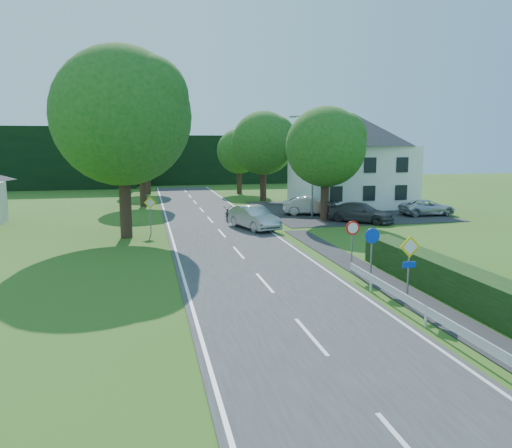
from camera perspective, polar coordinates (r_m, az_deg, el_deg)
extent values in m
cube|color=#333335|center=(28.62, -2.74, -2.48)|extent=(7.00, 80.00, 0.04)
cube|color=#252527|center=(44.31, 9.82, 1.53)|extent=(14.00, 16.00, 0.04)
cube|color=white|center=(28.27, -9.25, -2.69)|extent=(0.12, 80.00, 0.01)
cube|color=white|center=(29.33, 3.54, -2.16)|extent=(0.12, 80.00, 0.01)
cube|color=black|center=(74.76, -2.67, 7.37)|extent=(30.00, 5.00, 7.00)
cube|color=white|center=(47.57, 10.79, 5.38)|extent=(10.00, 8.00, 5.60)
pyramid|color=#29282E|center=(47.50, 10.94, 10.56)|extent=(10.60, 8.40, 3.00)
cylinder|color=gray|center=(39.83, 6.52, 6.51)|extent=(0.16, 0.16, 8.00)
cylinder|color=gray|center=(39.60, 5.50, 12.16)|extent=(1.70, 0.10, 0.10)
cube|color=gray|center=(39.33, 4.22, 12.12)|extent=(0.50, 0.18, 0.12)
cylinder|color=gray|center=(18.61, 17.00, -5.50)|extent=(0.07, 0.07, 2.40)
cube|color=yellow|center=(18.37, 17.19, -2.50)|extent=(0.78, 0.04, 0.78)
cube|color=white|center=(18.37, 17.19, -2.50)|extent=(0.57, 0.05, 0.57)
cube|color=blue|center=(18.51, 17.09, -4.47)|extent=(0.50, 0.04, 0.22)
cylinder|color=gray|center=(21.22, 13.02, -3.83)|extent=(0.07, 0.07, 2.20)
cylinder|color=blue|center=(21.00, 13.15, -1.32)|extent=(0.64, 0.04, 0.64)
cylinder|color=gray|center=(23.00, 10.89, -2.76)|extent=(0.07, 0.07, 2.20)
cylinder|color=red|center=(22.80, 10.99, -0.44)|extent=(0.64, 0.04, 0.64)
cylinder|color=white|center=(22.78, 11.01, -0.45)|extent=(0.48, 0.04, 0.48)
cylinder|color=gray|center=(32.98, -11.97, 0.78)|extent=(0.07, 0.07, 2.20)
cube|color=yellow|center=(32.83, -12.02, 2.41)|extent=(0.78, 0.04, 0.78)
cube|color=white|center=(32.83, -12.02, 2.41)|extent=(0.57, 0.05, 0.57)
imported|color=#A7A8AB|center=(33.98, -0.26, 0.74)|extent=(3.01, 5.01, 1.56)
imported|color=black|center=(38.25, -3.28, 1.33)|extent=(1.14, 2.22, 1.11)
imported|color=#ADAEB2|center=(41.11, 6.24, 2.09)|extent=(4.75, 2.66, 1.48)
imported|color=#414145|center=(37.87, 11.88, 1.30)|extent=(4.89, 4.82, 1.42)
imported|color=silver|center=(42.96, 19.02, 1.80)|extent=(4.55, 2.18, 1.25)
imported|color=#A6100D|center=(45.51, 7.07, 2.92)|extent=(1.98, 2.02, 1.75)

